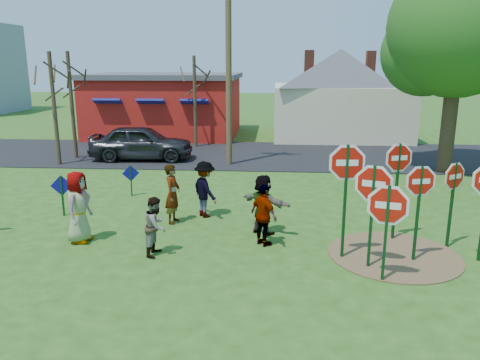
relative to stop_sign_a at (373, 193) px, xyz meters
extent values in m
plane|color=#234E16|center=(-3.73, 1.72, -1.78)|extent=(120.00, 120.00, 0.00)
cube|color=black|center=(-3.73, 13.22, -1.76)|extent=(120.00, 7.50, 0.04)
cylinder|color=brown|center=(0.77, 0.72, -1.76)|extent=(3.20, 3.20, 0.03)
cube|color=maroon|center=(-9.23, 19.72, 0.02)|extent=(9.00, 7.00, 3.60)
cube|color=#4C4C51|center=(-9.23, 19.72, 1.97)|extent=(9.40, 7.40, 0.30)
cube|color=navy|center=(-11.73, 16.12, 0.62)|extent=(1.60, 0.78, 0.45)
cube|color=navy|center=(-9.23, 16.12, 0.62)|extent=(1.60, 0.78, 0.45)
cube|color=navy|center=(-6.73, 16.12, 0.62)|extent=(1.60, 0.78, 0.45)
cube|color=beige|center=(1.77, 19.72, -0.18)|extent=(8.00, 7.00, 3.20)
pyramid|color=#4C4C51|center=(1.77, 19.72, 3.62)|extent=(9.40, 9.40, 2.20)
cube|color=brown|center=(-0.23, 18.72, 2.82)|extent=(0.55, 0.55, 1.40)
cube|color=brown|center=(3.77, 20.72, 2.82)|extent=(0.55, 0.55, 1.40)
cube|color=#103C18|center=(0.00, 0.00, -0.57)|extent=(0.08, 0.09, 2.42)
cylinder|color=white|center=(0.00, 0.00, 0.23)|extent=(1.08, 0.42, 1.15)
cylinder|color=#B31207|center=(0.00, 0.00, 0.23)|extent=(0.94, 0.36, 0.99)
cube|color=white|center=(0.00, 0.00, 0.23)|extent=(0.48, 0.18, 0.14)
cube|color=#103C18|center=(0.99, 1.83, -0.48)|extent=(0.07, 0.08, 2.61)
cylinder|color=white|center=(0.99, 1.83, 0.45)|extent=(0.98, 0.34, 1.03)
cylinder|color=#B31207|center=(0.99, 1.83, 0.45)|extent=(0.85, 0.29, 0.88)
cube|color=white|center=(0.99, 1.83, 0.45)|extent=(0.43, 0.15, 0.13)
cylinder|color=gold|center=(0.99, 1.83, 0.45)|extent=(0.98, 0.33, 1.03)
cube|color=#103C18|center=(1.15, 0.44, -0.61)|extent=(0.06, 0.07, 2.33)
cylinder|color=white|center=(1.15, 0.44, 0.19)|extent=(0.97, 0.21, 0.98)
cylinder|color=#B31207|center=(1.15, 0.44, 0.19)|extent=(0.83, 0.18, 0.85)
cube|color=white|center=(1.15, 0.44, 0.19)|extent=(0.42, 0.09, 0.12)
cube|color=#103C18|center=(2.25, 1.37, -0.67)|extent=(0.08, 0.08, 2.22)
cylinder|color=white|center=(2.25, 1.37, 0.10)|extent=(0.81, 0.52, 0.95)
cylinder|color=#B31207|center=(2.25, 1.37, 0.10)|extent=(0.70, 0.45, 0.82)
cube|color=white|center=(2.25, 1.37, 0.10)|extent=(0.36, 0.23, 0.12)
cylinder|color=gold|center=(2.25, 1.37, 0.10)|extent=(0.81, 0.52, 0.95)
cube|color=#103C18|center=(0.18, -0.68, -0.70)|extent=(0.08, 0.09, 2.15)
cylinder|color=white|center=(0.18, -0.68, -0.06)|extent=(1.15, 0.32, 1.18)
cylinder|color=#B31207|center=(0.18, -0.68, -0.06)|extent=(0.99, 0.28, 1.02)
cube|color=white|center=(0.18, -0.68, -0.06)|extent=(0.51, 0.14, 0.15)
cube|color=#103C18|center=(-0.53, 0.51, -0.38)|extent=(0.07, 0.08, 2.79)
cylinder|color=white|center=(-0.53, 0.51, 0.59)|extent=(1.16, 0.09, 1.16)
cylinder|color=#B31207|center=(-0.53, 0.51, 0.59)|extent=(1.00, 0.09, 1.00)
cube|color=white|center=(-0.53, 0.51, 0.59)|extent=(0.51, 0.04, 0.14)
cube|color=#103C18|center=(-8.69, 3.10, -1.14)|extent=(0.06, 0.07, 1.27)
cube|color=navy|center=(-8.69, 3.10, -0.81)|extent=(0.64, 0.17, 0.65)
cube|color=#103C18|center=(-7.24, 5.40, -1.22)|extent=(0.06, 0.07, 1.11)
cube|color=navy|center=(-7.24, 5.40, -0.95)|extent=(0.57, 0.20, 0.59)
imported|color=#445D94|center=(-7.31, 1.08, -0.82)|extent=(0.69, 0.98, 1.91)
imported|color=#236D6D|center=(-5.17, 2.74, -0.90)|extent=(0.50, 0.69, 1.76)
imported|color=brown|center=(-5.08, 0.39, -1.04)|extent=(0.64, 0.78, 1.47)
imported|color=#323238|center=(-4.31, 3.35, -0.91)|extent=(1.19, 1.28, 1.73)
imported|color=#512A56|center=(-2.46, 1.16, -0.96)|extent=(0.92, 0.98, 1.63)
imported|color=#194D2C|center=(-2.50, 2.02, -0.94)|extent=(1.56, 1.30, 1.68)
imported|color=#292A2E|center=(-8.59, 11.55, -0.91)|extent=(4.96, 2.20, 1.66)
cylinder|color=#4C3823|center=(-4.28, 10.80, 2.53)|extent=(0.27, 0.27, 8.62)
cylinder|color=#382819|center=(5.11, 10.05, 0.62)|extent=(0.61, 0.61, 4.79)
sphere|color=#1E5316|center=(5.11, 10.05, 4.21)|extent=(5.66, 5.66, 5.66)
sphere|color=#1E5316|center=(4.13, 10.92, 3.23)|extent=(3.70, 3.70, 3.70)
cylinder|color=#382819|center=(-12.11, 10.22, 0.76)|extent=(0.18, 0.18, 5.08)
cylinder|color=#382819|center=(-6.59, 15.31, 0.70)|extent=(0.18, 0.18, 4.95)
cylinder|color=#382819|center=(-11.98, 11.80, 0.78)|extent=(0.18, 0.18, 5.12)
camera|label=1|loc=(-2.23, -10.24, 2.86)|focal=35.00mm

